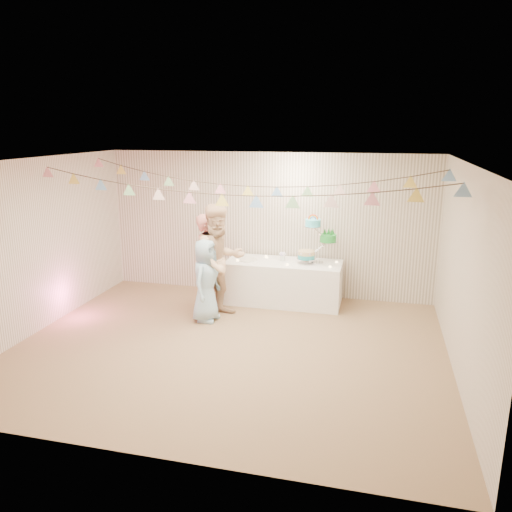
% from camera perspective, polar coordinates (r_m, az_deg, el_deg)
% --- Properties ---
extents(floor, '(6.00, 6.00, 0.00)m').
position_cam_1_polar(floor, '(7.20, -3.12, -10.37)').
color(floor, '#806145').
rests_on(floor, ground).
extents(ceiling, '(6.00, 6.00, 0.00)m').
position_cam_1_polar(ceiling, '(6.54, -3.43, 10.73)').
color(ceiling, white).
rests_on(ceiling, ground).
extents(back_wall, '(6.00, 6.00, 0.00)m').
position_cam_1_polar(back_wall, '(9.12, 1.33, 3.62)').
color(back_wall, silver).
rests_on(back_wall, ground).
extents(front_wall, '(6.00, 6.00, 0.00)m').
position_cam_1_polar(front_wall, '(4.55, -12.58, -8.26)').
color(front_wall, silver).
rests_on(front_wall, ground).
extents(left_wall, '(5.00, 5.00, 0.00)m').
position_cam_1_polar(left_wall, '(8.14, -23.91, 1.00)').
color(left_wall, silver).
rests_on(left_wall, ground).
extents(right_wall, '(5.00, 5.00, 0.00)m').
position_cam_1_polar(right_wall, '(6.56, 22.67, -1.93)').
color(right_wall, silver).
rests_on(right_wall, ground).
extents(table, '(2.00, 0.80, 0.75)m').
position_cam_1_polar(table, '(8.81, 3.17, -3.01)').
color(table, white).
rests_on(table, floor).
extents(cake_stand, '(0.71, 0.42, 0.79)m').
position_cam_1_polar(cake_stand, '(8.57, 6.92, 1.75)').
color(cake_stand, silver).
rests_on(cake_stand, table).
extents(cake_bottom, '(0.31, 0.31, 0.15)m').
position_cam_1_polar(cake_bottom, '(8.61, 5.81, -0.29)').
color(cake_bottom, teal).
rests_on(cake_bottom, cake_stand).
extents(cake_middle, '(0.27, 0.27, 0.22)m').
position_cam_1_polar(cake_middle, '(8.65, 8.16, 1.55)').
color(cake_middle, green).
rests_on(cake_middle, cake_stand).
extents(cake_top_tier, '(0.25, 0.25, 0.19)m').
position_cam_1_polar(cake_top_tier, '(8.50, 6.54, 3.24)').
color(cake_top_tier, '#4FE0F8').
rests_on(cake_top_tier, cake_stand).
extents(platter, '(0.33, 0.33, 0.02)m').
position_cam_1_polar(platter, '(8.79, -0.96, -0.42)').
color(platter, white).
rests_on(platter, table).
extents(posy, '(0.14, 0.14, 0.16)m').
position_cam_1_polar(posy, '(8.73, 3.05, -0.06)').
color(posy, white).
rests_on(posy, table).
extents(person_adult_a, '(0.45, 0.64, 1.65)m').
position_cam_1_polar(person_adult_a, '(8.38, -5.40, -0.77)').
color(person_adult_a, '#DA7C71').
rests_on(person_adult_a, floor).
extents(person_adult_b, '(1.13, 1.14, 1.86)m').
position_cam_1_polar(person_adult_b, '(8.05, -4.18, -0.60)').
color(person_adult_b, tan).
rests_on(person_adult_b, floor).
extents(person_child, '(0.49, 0.70, 1.34)m').
position_cam_1_polar(person_child, '(7.96, -5.77, -2.79)').
color(person_child, '#97BDD6').
rests_on(person_child, floor).
extents(bunting_back, '(5.60, 1.10, 0.40)m').
position_cam_1_polar(bunting_back, '(7.62, -0.94, 9.42)').
color(bunting_back, pink).
rests_on(bunting_back, ceiling).
extents(bunting_front, '(5.60, 0.90, 0.36)m').
position_cam_1_polar(bunting_front, '(6.38, -3.93, 8.09)').
color(bunting_front, '#72A5E5').
rests_on(bunting_front, ceiling).
extents(tealight_0, '(0.04, 0.04, 0.03)m').
position_cam_1_polar(tealight_0, '(8.73, -2.15, -0.48)').
color(tealight_0, '#FFD88C').
rests_on(tealight_0, table).
extents(tealight_1, '(0.04, 0.04, 0.03)m').
position_cam_1_polar(tealight_1, '(8.94, 1.21, -0.13)').
color(tealight_1, '#FFD88C').
rests_on(tealight_1, table).
extents(tealight_2, '(0.04, 0.04, 0.03)m').
position_cam_1_polar(tealight_2, '(8.47, 3.59, -0.98)').
color(tealight_2, '#FFD88C').
rests_on(tealight_2, table).
extents(tealight_3, '(0.04, 0.04, 0.03)m').
position_cam_1_polar(tealight_3, '(8.85, 5.69, -0.34)').
color(tealight_3, '#FFD88C').
rests_on(tealight_3, table).
extents(tealight_4, '(0.04, 0.04, 0.03)m').
position_cam_1_polar(tealight_4, '(8.42, 8.47, -1.22)').
color(tealight_4, '#FFD88C').
rests_on(tealight_4, table).
extents(tealight_5, '(0.04, 0.04, 0.03)m').
position_cam_1_polar(tealight_5, '(8.73, 9.20, -0.67)').
color(tealight_5, '#FFD88C').
rests_on(tealight_5, table).
extents(tealight_6, '(0.04, 0.04, 0.03)m').
position_cam_1_polar(tealight_6, '(9.00, 1.16, -0.02)').
color(tealight_6, '#FFD88C').
rests_on(tealight_6, table).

